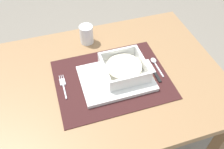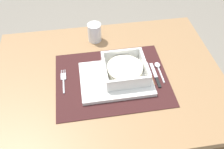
% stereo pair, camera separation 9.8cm
% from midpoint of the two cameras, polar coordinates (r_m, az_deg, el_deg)
% --- Properties ---
extents(dining_table, '(0.96, 0.72, 0.72)m').
position_cam_midpoint_polar(dining_table, '(1.09, -3.42, -4.40)').
color(dining_table, '#936D47').
rests_on(dining_table, ground).
extents(placemat, '(0.46, 0.36, 0.00)m').
position_cam_midpoint_polar(placemat, '(1.00, -2.80, -1.26)').
color(placemat, '#381919').
rests_on(placemat, dining_table).
extents(serving_plate, '(0.29, 0.22, 0.02)m').
position_cam_midpoint_polar(serving_plate, '(0.99, -1.89, -1.06)').
color(serving_plate, white).
rests_on(serving_plate, placemat).
extents(porridge_bowl, '(0.17, 0.17, 0.06)m').
position_cam_midpoint_polar(porridge_bowl, '(0.99, -0.01, 1.27)').
color(porridge_bowl, white).
rests_on(porridge_bowl, serving_plate).
extents(fork, '(0.02, 0.13, 0.00)m').
position_cam_midpoint_polar(fork, '(1.00, -14.16, -2.49)').
color(fork, silver).
rests_on(fork, placemat).
extents(spoon, '(0.02, 0.12, 0.01)m').
position_cam_midpoint_polar(spoon, '(1.07, 7.43, 2.71)').
color(spoon, silver).
rests_on(spoon, placemat).
extents(butter_knife, '(0.01, 0.14, 0.01)m').
position_cam_midpoint_polar(butter_knife, '(1.03, 7.25, 0.46)').
color(butter_knife, black).
rests_on(butter_knife, placemat).
extents(bread_knife, '(0.01, 0.13, 0.01)m').
position_cam_midpoint_polar(bread_knife, '(1.03, 5.91, 0.70)').
color(bread_knife, '#59331E').
rests_on(bread_knife, placemat).
extents(drinking_glass, '(0.06, 0.06, 0.09)m').
position_cam_midpoint_polar(drinking_glass, '(1.16, -8.43, 9.00)').
color(drinking_glass, white).
rests_on(drinking_glass, dining_table).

